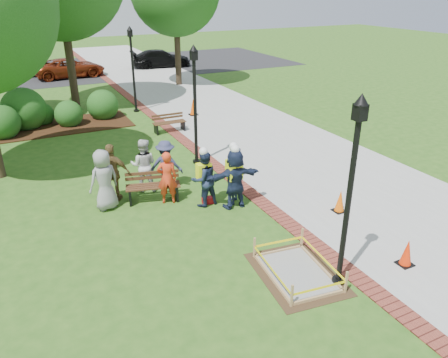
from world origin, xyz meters
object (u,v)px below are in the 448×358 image
lamp_near (351,181)px  hivis_worker_b (233,174)px  cone_front (407,253)px  hivis_worker_c (204,177)px  hivis_worker_a (235,177)px  wet_concrete_pad (297,265)px  bench_near (154,192)px

lamp_near → hivis_worker_b: lamp_near is taller
cone_front → hivis_worker_c: bearing=121.1°
hivis_worker_a → hivis_worker_c: hivis_worker_a is taller
lamp_near → hivis_worker_c: lamp_near is taller
cone_front → hivis_worker_a: bearing=116.6°
hivis_worker_c → wet_concrete_pad: bearing=-83.2°
hivis_worker_a → hivis_worker_b: size_ratio=1.01×
hivis_worker_b → hivis_worker_c: hivis_worker_b is taller
cone_front → wet_concrete_pad: bearing=161.2°
hivis_worker_b → cone_front: bearing=-65.6°
wet_concrete_pad → hivis_worker_b: 3.94m
bench_near → lamp_near: (2.40, -5.71, 2.20)m
lamp_near → hivis_worker_c: size_ratio=2.32×
cone_front → hivis_worker_a: (-2.22, 4.44, 0.63)m
cone_front → hivis_worker_c: size_ratio=0.38×
wet_concrete_pad → hivis_worker_c: size_ratio=1.35×
hivis_worker_a → wet_concrete_pad: bearing=-94.3°
bench_near → cone_front: bearing=-54.1°
cone_front → hivis_worker_b: bearing=114.4°
hivis_worker_a → hivis_worker_b: bearing=71.7°
cone_front → hivis_worker_c: 5.80m
lamp_near → wet_concrete_pad: bearing=133.8°
wet_concrete_pad → hivis_worker_c: 4.18m
hivis_worker_b → hivis_worker_c: 0.88m
hivis_worker_a → hivis_worker_c: bearing=146.1°
wet_concrete_pad → hivis_worker_a: (0.27, 3.59, 0.73)m
hivis_worker_c → hivis_worker_a: bearing=-33.9°
bench_near → cone_front: size_ratio=2.47×
hivis_worker_c → bench_near: bearing=143.5°
lamp_near → hivis_worker_b: bearing=93.6°
bench_near → cone_front: 7.27m
lamp_near → hivis_worker_c: (-1.13, 4.76, -1.57)m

